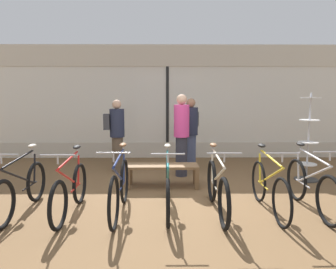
% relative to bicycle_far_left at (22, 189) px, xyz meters
% --- Properties ---
extents(ground_plane, '(24.00, 24.00, 0.00)m').
position_rel_bicycle_far_left_xyz_m(ground_plane, '(2.26, 0.51, -0.37)').
color(ground_plane, brown).
extents(shop_back_wall, '(12.00, 0.08, 3.20)m').
position_rel_bicycle_far_left_xyz_m(shop_back_wall, '(2.26, 4.14, 1.26)').
color(shop_back_wall, beige).
rests_on(shop_back_wall, ground_plane).
extents(bicycle_far_left, '(0.46, 1.76, 1.02)m').
position_rel_bicycle_far_left_xyz_m(bicycle_far_left, '(0.00, 0.00, 0.00)').
color(bicycle_far_left, black).
rests_on(bicycle_far_left, ground_plane).
extents(bicycle_left, '(0.46, 1.68, 1.02)m').
position_rel_bicycle_far_left_xyz_m(bicycle_left, '(0.77, -0.07, 0.00)').
color(bicycle_left, black).
rests_on(bicycle_left, ground_plane).
extents(bicycle_center_left, '(0.46, 1.78, 1.05)m').
position_rel_bicycle_far_left_xyz_m(bicycle_center_left, '(1.51, -0.06, 0.03)').
color(bicycle_center_left, black).
rests_on(bicycle_center_left, ground_plane).
extents(bicycle_center, '(0.46, 1.72, 1.02)m').
position_rel_bicycle_far_left_xyz_m(bicycle_center, '(2.23, 0.02, 0.00)').
color(bicycle_center, black).
rests_on(bicycle_center, ground_plane).
extents(bicycle_center_right, '(0.46, 1.79, 1.04)m').
position_rel_bicycle_far_left_xyz_m(bicycle_center_right, '(2.99, -0.02, 0.01)').
color(bicycle_center_right, black).
rests_on(bicycle_center_right, ground_plane).
extents(bicycle_right, '(0.46, 1.72, 1.03)m').
position_rel_bicycle_far_left_xyz_m(bicycle_right, '(3.79, -0.00, 0.02)').
color(bicycle_right, black).
rests_on(bicycle_right, ground_plane).
extents(bicycle_far_right, '(0.46, 1.76, 1.04)m').
position_rel_bicycle_far_left_xyz_m(bicycle_far_right, '(4.46, 0.03, 0.02)').
color(bicycle_far_right, black).
rests_on(bicycle_far_right, ground_plane).
extents(accessory_rack, '(0.48, 0.48, 1.85)m').
position_rel_bicycle_far_left_xyz_m(accessory_rack, '(5.21, 1.76, 0.38)').
color(accessory_rack, '#333333').
rests_on(accessory_rack, ground_plane).
extents(display_bench, '(1.40, 0.44, 0.44)m').
position_rel_bicycle_far_left_xyz_m(display_bench, '(2.14, 1.31, -0.01)').
color(display_bench, brown).
rests_on(display_bench, ground_plane).
extents(customer_near_rack, '(0.44, 0.55, 1.73)m').
position_rel_bicycle_far_left_xyz_m(customer_near_rack, '(2.82, 2.80, 0.56)').
color(customer_near_rack, '#424C6B').
rests_on(customer_near_rack, ground_plane).
extents(customer_by_window, '(0.41, 0.41, 1.82)m').
position_rel_bicycle_far_left_xyz_m(customer_by_window, '(2.56, 2.11, 0.59)').
color(customer_by_window, '#2D2D38').
rests_on(customer_by_window, ground_plane).
extents(customer_mid_floor, '(0.51, 0.38, 1.70)m').
position_rel_bicycle_far_left_xyz_m(customer_mid_floor, '(1.05, 2.54, 0.54)').
color(customer_mid_floor, brown).
rests_on(customer_mid_floor, ground_plane).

